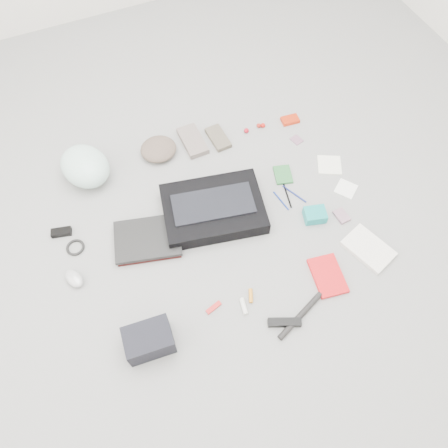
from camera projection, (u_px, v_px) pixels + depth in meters
name	position (u px, v px, depth m)	size (l,w,h in m)	color
ground_plane	(224.00, 229.00, 2.26)	(4.00, 4.00, 0.00)	gray
messenger_bag	(213.00, 209.00, 2.27)	(0.52, 0.37, 0.09)	black
bag_flap	(213.00, 204.00, 2.23)	(0.42, 0.19, 0.01)	black
laptop_sleeve	(148.00, 240.00, 2.22)	(0.32, 0.24, 0.02)	#320A09
laptop	(147.00, 238.00, 2.20)	(0.33, 0.24, 0.02)	black
bike_helmet	(85.00, 166.00, 2.35)	(0.24, 0.30, 0.18)	#CBF6E8
beanie	(158.00, 149.00, 2.48)	(0.21, 0.20, 0.07)	brown
mitten_left	(193.00, 141.00, 2.54)	(0.11, 0.23, 0.03)	slate
mitten_right	(218.00, 138.00, 2.56)	(0.09, 0.18, 0.03)	#615849
power_brick	(61.00, 232.00, 2.24)	(0.10, 0.05, 0.03)	black
cable_coil	(75.00, 247.00, 2.20)	(0.09, 0.09, 0.01)	black
mouse	(74.00, 278.00, 2.10)	(0.07, 0.11, 0.04)	#AAAAAC
camera_bag	(149.00, 340.00, 1.90)	(0.21, 0.14, 0.13)	black
multitool	(214.00, 308.00, 2.04)	(0.08, 0.02, 0.01)	red
toiletry_tube_white	(244.00, 306.00, 2.04)	(0.02, 0.02, 0.08)	silver
toiletry_tube_orange	(251.00, 296.00, 2.07)	(0.02, 0.02, 0.07)	orange
u_lock	(285.00, 322.00, 2.00)	(0.15, 0.04, 0.03)	black
bike_pump	(300.00, 316.00, 2.02)	(0.03, 0.03, 0.30)	black
book_red	(328.00, 276.00, 2.12)	(0.14, 0.21, 0.02)	red
book_white	(368.00, 249.00, 2.19)	(0.16, 0.24, 0.03)	silver
notepad	(283.00, 175.00, 2.43)	(0.09, 0.12, 0.01)	#286631
pen_blue	(281.00, 201.00, 2.35)	(0.01, 0.01, 0.14)	navy
pen_black	(287.00, 195.00, 2.36)	(0.01, 0.01, 0.16)	black
pen_navy	(294.00, 194.00, 2.37)	(0.01, 0.01, 0.16)	navy
accordion_wallet	(315.00, 215.00, 2.27)	(0.11, 0.09, 0.06)	teal
card_deck	(342.00, 216.00, 2.29)	(0.06, 0.09, 0.02)	gray
napkin_top	(329.00, 165.00, 2.47)	(0.13, 0.13, 0.01)	white
napkin_bottom	(346.00, 189.00, 2.39)	(0.10, 0.10, 0.01)	white
lollipop_a	(246.00, 131.00, 2.58)	(0.03, 0.03, 0.03)	#AE0E1D
lollipop_b	(259.00, 126.00, 2.60)	(0.03, 0.03, 0.03)	maroon
lollipop_c	(263.00, 125.00, 2.60)	(0.03, 0.03, 0.03)	red
altoids_tin	(290.00, 120.00, 2.63)	(0.10, 0.07, 0.02)	red
stamp_sheet	(297.00, 140.00, 2.56)	(0.05, 0.07, 0.00)	gray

